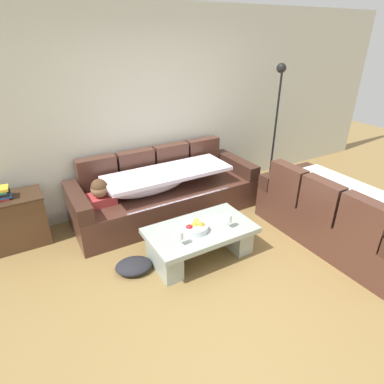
% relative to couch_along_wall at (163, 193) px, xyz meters
% --- Properties ---
extents(ground_plane, '(14.00, 14.00, 0.00)m').
position_rel_couch_along_wall_xyz_m(ground_plane, '(0.16, -1.63, -0.33)').
color(ground_plane, olive).
extents(back_wall, '(9.00, 0.10, 2.70)m').
position_rel_couch_along_wall_xyz_m(back_wall, '(0.16, 0.52, 1.02)').
color(back_wall, beige).
rests_on(back_wall, ground_plane).
extents(couch_along_wall, '(2.55, 0.92, 0.88)m').
position_rel_couch_along_wall_xyz_m(couch_along_wall, '(0.00, 0.00, 0.00)').
color(couch_along_wall, '#4B2C21').
rests_on(couch_along_wall, ground_plane).
extents(couch_near_window, '(0.92, 1.91, 0.88)m').
position_rel_couch_along_wall_xyz_m(couch_near_window, '(1.57, -1.64, 0.01)').
color(couch_near_window, '#4B2C21').
rests_on(couch_near_window, ground_plane).
extents(coffee_table, '(1.20, 0.68, 0.38)m').
position_rel_couch_along_wall_xyz_m(coffee_table, '(-0.05, -1.09, -0.09)').
color(coffee_table, '#98A59C').
rests_on(coffee_table, ground_plane).
extents(fruit_bowl, '(0.28, 0.28, 0.10)m').
position_rel_couch_along_wall_xyz_m(fruit_bowl, '(-0.12, -1.10, 0.09)').
color(fruit_bowl, silver).
rests_on(fruit_bowl, coffee_table).
extents(wine_glass_near_left, '(0.07, 0.07, 0.17)m').
position_rel_couch_along_wall_xyz_m(wine_glass_near_left, '(-0.40, -1.26, 0.17)').
color(wine_glass_near_left, silver).
rests_on(wine_glass_near_left, coffee_table).
extents(wine_glass_near_right, '(0.07, 0.07, 0.17)m').
position_rel_couch_along_wall_xyz_m(wine_glass_near_right, '(0.22, -1.24, 0.17)').
color(wine_glass_near_right, silver).
rests_on(wine_glass_near_right, coffee_table).
extents(open_magazine, '(0.28, 0.21, 0.01)m').
position_rel_couch_along_wall_xyz_m(open_magazine, '(0.17, -1.07, 0.06)').
color(open_magazine, white).
rests_on(open_magazine, coffee_table).
extents(side_cabinet, '(0.72, 0.44, 0.64)m').
position_rel_couch_along_wall_xyz_m(side_cabinet, '(-1.85, 0.22, -0.01)').
color(side_cabinet, '#50341F').
rests_on(side_cabinet, ground_plane).
extents(book_stack_on_cabinet, '(0.18, 0.20, 0.14)m').
position_rel_couch_along_wall_xyz_m(book_stack_on_cabinet, '(-1.89, 0.22, 0.38)').
color(book_stack_on_cabinet, red).
rests_on(book_stack_on_cabinet, side_cabinet).
extents(floor_lamp, '(0.33, 0.31, 1.95)m').
position_rel_couch_along_wall_xyz_m(floor_lamp, '(1.96, -0.03, 0.79)').
color(floor_lamp, black).
rests_on(floor_lamp, ground_plane).
extents(crumpled_garment, '(0.47, 0.41, 0.12)m').
position_rel_couch_along_wall_xyz_m(crumpled_garment, '(-0.81, -0.95, -0.27)').
color(crumpled_garment, '#232328').
rests_on(crumpled_garment, ground_plane).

